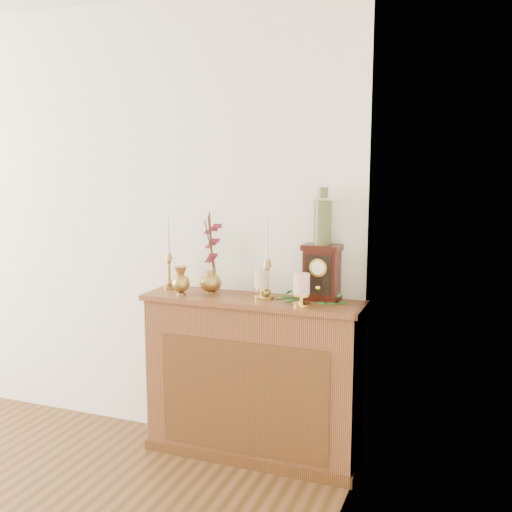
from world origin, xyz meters
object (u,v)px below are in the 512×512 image
at_px(bud_vase, 181,281).
at_px(mantel_clock, 322,273).
at_px(candlestick_left, 169,265).
at_px(candlestick_center, 267,273).
at_px(ceramic_vase, 323,219).
at_px(ginger_jar, 212,256).

bearing_deg(bud_vase, mantel_clock, 13.23).
xyz_separation_m(candlestick_left, candlestick_center, (0.63, -0.04, 0.00)).
distance_m(mantel_clock, ceramic_vase, 0.29).
bearing_deg(candlestick_left, ceramic_vase, 3.20).
bearing_deg(candlestick_left, bud_vase, -42.04).
distance_m(candlestick_center, ceramic_vase, 0.42).
bearing_deg(candlestick_left, ginger_jar, 5.48).
distance_m(candlestick_center, mantel_clock, 0.30).
bearing_deg(ceramic_vase, mantel_clock, -92.52).
bearing_deg(mantel_clock, ginger_jar, -175.50).
relative_size(candlestick_left, ginger_jar, 0.93).
distance_m(candlestick_center, bud_vase, 0.49).
height_order(bud_vase, ginger_jar, ginger_jar).
relative_size(candlestick_center, mantel_clock, 1.48).
xyz_separation_m(mantel_clock, ceramic_vase, (0.00, 0.00, 0.29)).
height_order(candlestick_center, bud_vase, candlestick_center).
bearing_deg(candlestick_left, mantel_clock, 3.02).
distance_m(candlestick_left, ginger_jar, 0.28).
distance_m(bud_vase, ceramic_vase, 0.86).
xyz_separation_m(candlestick_center, mantel_clock, (0.28, 0.09, 0.00)).
bearing_deg(ceramic_vase, ginger_jar, -177.77).
distance_m(bud_vase, mantel_clock, 0.79).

